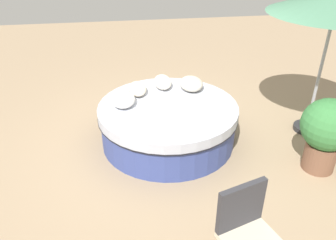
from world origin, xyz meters
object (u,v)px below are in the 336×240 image
object	(u,v)px
patio_chair	(247,227)
planter	(327,131)
round_bed	(168,123)
throw_pillow_1	(163,82)
throw_pillow_2	(137,89)
throw_pillow_3	(123,99)
throw_pillow_0	(191,84)

from	to	relation	value
patio_chair	planter	distance (m)	2.14
round_bed	planter	size ratio (longest dim) A/B	1.99
throw_pillow_1	throw_pillow_2	xyz separation A→B (m)	(0.17, -0.44, -0.01)
throw_pillow_2	patio_chair	bearing A→B (deg)	15.59
round_bed	throw_pillow_3	bearing A→B (deg)	-99.86
throw_pillow_2	planter	bearing A→B (deg)	57.78
throw_pillow_1	round_bed	bearing A→B (deg)	-1.19
throw_pillow_1	throw_pillow_3	bearing A→B (deg)	-50.31
throw_pillow_0	throw_pillow_2	size ratio (longest dim) A/B	0.95
throw_pillow_1	planter	distance (m)	2.64
throw_pillow_1	throw_pillow_3	world-z (taller)	throw_pillow_3
throw_pillow_2	patio_chair	xyz separation A→B (m)	(2.93, 0.82, -0.16)
throw_pillow_0	planter	world-z (taller)	planter
round_bed	planter	distance (m)	2.28
throw_pillow_3	patio_chair	xyz separation A→B (m)	(2.53, 1.07, -0.18)
round_bed	planter	xyz separation A→B (m)	(1.02, 2.02, 0.30)
throw_pillow_0	throw_pillow_1	world-z (taller)	throw_pillow_0
throw_pillow_2	planter	size ratio (longest dim) A/B	0.48
throw_pillow_1	throw_pillow_3	xyz separation A→B (m)	(0.57, -0.69, 0.01)
round_bed	planter	world-z (taller)	planter
throw_pillow_3	planter	distance (m)	2.93
throw_pillow_1	planter	bearing A→B (deg)	49.50
throw_pillow_1	throw_pillow_2	bearing A→B (deg)	-68.83
throw_pillow_2	patio_chair	size ratio (longest dim) A/B	0.53
round_bed	throw_pillow_0	bearing A→B (deg)	138.14
throw_pillow_0	throw_pillow_1	bearing A→B (deg)	-109.33
throw_pillow_0	patio_chair	distance (m)	2.95
patio_chair	throw_pillow_1	bearing A→B (deg)	-100.89
round_bed	throw_pillow_2	xyz separation A→B (m)	(-0.52, -0.43, 0.39)
throw_pillow_2	round_bed	bearing A→B (deg)	39.47
throw_pillow_2	planter	world-z (taller)	planter
throw_pillow_0	throw_pillow_2	xyz separation A→B (m)	(0.01, -0.90, -0.02)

